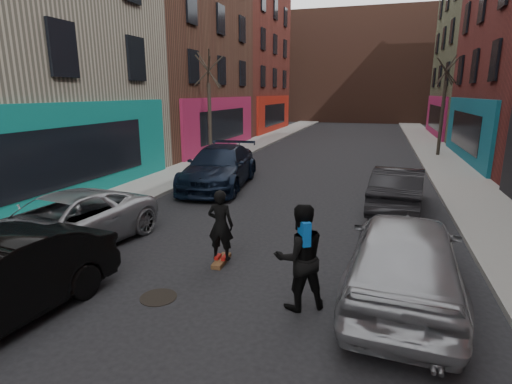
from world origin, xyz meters
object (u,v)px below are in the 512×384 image
Objects in this scene: parked_right_end at (398,188)px; tree_right_far at (444,97)px; skateboarder at (221,225)px; tree_left_far at (209,101)px; parked_left_end at (220,167)px; manhole at (158,297)px; skateboard at (221,261)px; parked_left_far at (61,224)px; pedestrian at (300,257)px; parked_right_far at (404,256)px.

tree_right_far is at bearing -96.05° from parked_right_end.
skateboarder is (-4.01, -5.74, 0.19)m from parked_right_end.
tree_left_far reaches higher than parked_left_end.
parked_right_end reaches higher than manhole.
manhole is (-0.55, -1.85, -0.91)m from skateboarder.
skateboard is (-6.81, -18.42, -3.48)m from tree_right_far.
parked_left_end reaches higher than parked_right_end.
parked_left_far is 7.19× the size of manhole.
skateboarder reaches higher than parked_right_end.
parked_left_far is at bearing -82.89° from tree_left_far.
skateboard is 0.41× the size of pedestrian.
skateboarder is 2.13m from manhole.
pedestrian is at bearing -1.03° from parked_left_far.
tree_left_far is 8.12× the size of skateboard.
parked_right_far reaches higher than parked_right_end.
tree_right_far reaches higher than pedestrian.
skateboarder is at bearing -65.75° from tree_left_far.
tree_left_far is 3.33× the size of pedestrian.
tree_left_far is 12.00m from parked_right_end.
parked_right_far is 6.21m from parked_right_end.
tree_left_far is at bearing 104.60° from parked_left_far.
parked_right_end is 5.50× the size of skateboard.
tree_right_far is at bearing 42.47° from parked_left_end.
parked_left_far is 6.13m from pedestrian.
tree_left_far is 0.96× the size of tree_right_far.
tree_right_far is 8.50× the size of skateboard.
parked_left_far is 6.29× the size of skateboard.
parked_right_far is 6.24× the size of skateboard.
parked_right_end is at bearing -136.07° from pedestrian.
parked_right_end is at bearing 45.38° from parked_left_far.
parked_left_end is 9.35m from manhole.
parked_right_end is 7.01m from skateboarder.
parked_right_far is at bearing -9.48° from skateboard.
tree_right_far is at bearing -112.86° from skateboarder.
skateboarder is 0.84× the size of pedestrian.
parked_right_end reaches higher than parked_left_far.
tree_right_far reaches higher than parked_left_far.
parked_left_far is at bearing 3.92° from parked_right_far.
manhole is at bearing -14.26° from parked_left_far.
parked_right_far is 3.06× the size of skateboarder.
manhole is at bearing -109.96° from tree_right_far.
tree_right_far is (12.40, 6.00, 0.15)m from tree_left_far.
parked_left_far is 1.01× the size of parked_right_far.
parked_right_end is 6.28× the size of manhole.
tree_right_far is 21.85m from manhole.
pedestrian is (5.00, -8.55, 0.15)m from parked_left_end.
pedestrian is (-1.94, -7.13, 0.26)m from parked_right_end.
parked_left_far is at bearing -119.72° from tree_right_far.
pedestrian reaches higher than parked_left_far.
tree_right_far reaches higher than manhole.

